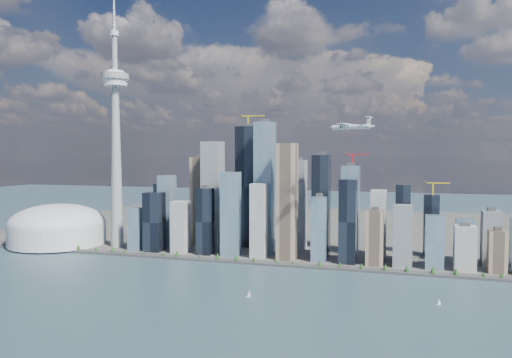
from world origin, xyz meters
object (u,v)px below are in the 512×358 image
(needle_tower, at_px, (116,135))
(dome_stadium, at_px, (58,227))
(sailboat_east, at_px, (439,303))
(airplane, at_px, (351,126))
(sailboat_west, at_px, (249,295))

(needle_tower, xyz_separation_m, dome_stadium, (-140.00, -10.00, -196.40))
(dome_stadium, xyz_separation_m, sailboat_east, (759.63, -212.41, -36.69))
(airplane, relative_size, sailboat_west, 7.30)
(needle_tower, xyz_separation_m, sailboat_east, (619.63, -222.41, -233.09))
(sailboat_west, distance_m, sailboat_east, 251.55)
(dome_stadium, height_order, sailboat_west, dome_stadium)
(needle_tower, distance_m, dome_stadium, 241.40)
(sailboat_east, bearing_deg, dome_stadium, 142.47)
(sailboat_east, bearing_deg, airplane, 114.44)
(dome_stadium, height_order, sailboat_east, dome_stadium)
(dome_stadium, height_order, airplane, airplane)
(sailboat_west, bearing_deg, sailboat_east, 7.08)
(sailboat_west, relative_size, sailboat_east, 1.22)
(airplane, xyz_separation_m, sailboat_west, (-120.59, -160.19, -237.29))
(airplane, bearing_deg, sailboat_west, -107.36)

